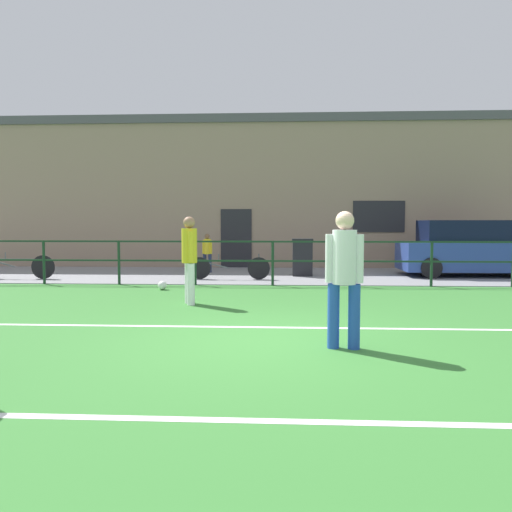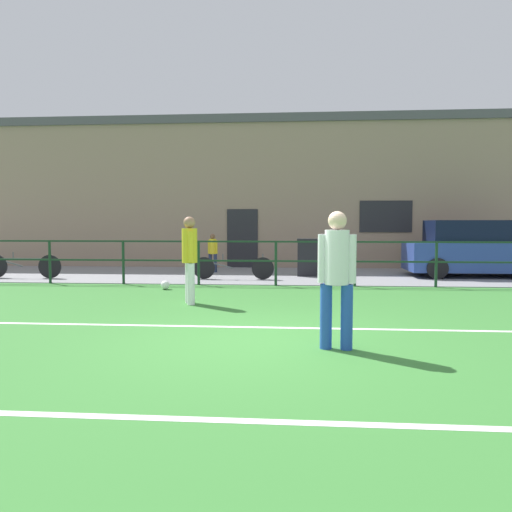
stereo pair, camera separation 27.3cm
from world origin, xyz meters
TOP-DOWN VIEW (x-y plane):
  - ground at (0.00, 0.00)m, footprint 60.00×44.00m
  - field_line_touchline at (0.00, 0.86)m, footprint 36.00×0.11m
  - field_line_hash at (0.00, -2.75)m, footprint 36.00×0.11m
  - pavement_strip at (0.00, 8.50)m, footprint 48.00×5.00m
  - perimeter_fence at (0.00, 6.00)m, footprint 36.07×0.07m
  - clubhouse_facade at (0.00, 12.20)m, footprint 28.00×2.56m
  - player_striker at (1.02, -0.37)m, footprint 0.48×0.31m
  - player_winger at (-1.58, 2.98)m, footprint 0.30×0.45m
  - soccer_ball_match at (-2.63, 5.05)m, footprint 0.21×0.21m
  - spectator_child at (-2.16, 9.16)m, footprint 0.33×0.22m
  - parked_car_red at (5.83, 8.54)m, footprint 4.07×1.84m
  - bicycle_parked_0 at (-7.34, 7.02)m, footprint 2.29×0.04m
  - bicycle_parked_1 at (-1.26, 7.20)m, footprint 2.30×0.04m
  - trash_bin_0 at (0.85, 8.28)m, footprint 0.62×0.53m

SIDE VIEW (x-z plane):
  - ground at x=0.00m, z-range -0.04..0.00m
  - field_line_touchline at x=0.00m, z-range 0.00..0.00m
  - field_line_hash at x=0.00m, z-range 0.00..0.00m
  - pavement_strip at x=0.00m, z-range 0.00..0.02m
  - soccer_ball_match at x=-2.63m, z-range 0.00..0.21m
  - bicycle_parked_1 at x=-1.26m, z-range -0.01..0.71m
  - bicycle_parked_0 at x=-7.34m, z-range -0.01..0.75m
  - trash_bin_0 at x=0.85m, z-range 0.02..1.14m
  - spectator_child at x=-2.16m, z-range 0.10..1.35m
  - perimeter_fence at x=0.00m, z-range 0.17..1.32m
  - parked_car_red at x=5.83m, z-range -0.03..1.64m
  - player_winger at x=-1.58m, z-range 0.12..1.84m
  - player_striker at x=1.02m, z-range 0.12..1.86m
  - clubhouse_facade at x=0.00m, z-range 0.01..5.46m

